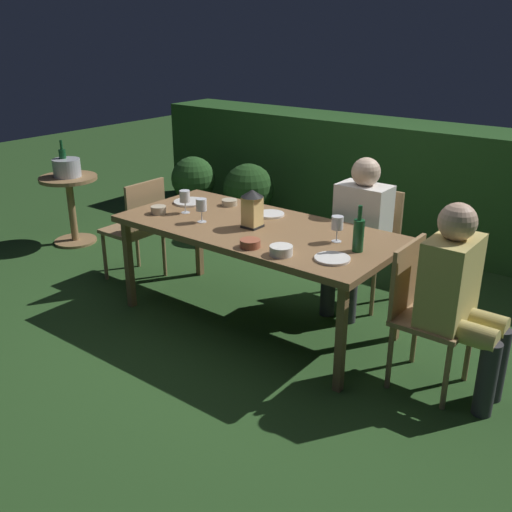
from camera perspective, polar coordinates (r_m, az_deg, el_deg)
The scene contains 24 objects.
ground_plane at distance 4.29m, azimuth -0.00°, elevation -6.40°, with size 16.00×16.00×0.00m, color #26471E.
dining_table at distance 4.02m, azimuth -0.00°, elevation 2.24°, with size 1.97×0.91×0.74m.
chair_side_right_b at distance 4.54m, azimuth 11.02°, elevation 1.52°, with size 0.42×0.40×0.87m.
person_in_cream at distance 4.33m, azimuth 9.97°, elevation 2.71°, with size 0.38×0.47×1.15m.
chair_head_near at distance 4.89m, azimuth -11.51°, elevation 2.95°, with size 0.40×0.42×0.87m.
chair_head_far at distance 3.54m, azimuth 16.06°, elevation -4.97°, with size 0.40×0.42×0.87m.
person_in_mustard at distance 3.42m, azimuth 19.34°, elevation -3.51°, with size 0.48×0.38×1.15m.
lantern_centerpiece at distance 3.94m, azimuth -0.37°, elevation 4.89°, with size 0.15×0.15×0.27m.
green_bottle_on_table at distance 3.57m, azimuth 10.03°, elevation 2.11°, with size 0.07×0.07×0.29m.
wine_glass_a at distance 4.29m, azimuth -7.00°, elevation 5.73°, with size 0.08×0.08×0.17m.
wine_glass_b at distance 4.07m, azimuth -5.38°, elevation 4.91°, with size 0.08×0.08×0.17m.
wine_glass_c at distance 3.71m, azimuth 7.99°, elevation 3.11°, with size 0.08×0.08×0.17m.
plate_a at distance 4.24m, azimuth 1.43°, elevation 4.13°, with size 0.20×0.20×0.01m, color white.
plate_b at distance 3.45m, azimuth 7.50°, elevation -0.24°, with size 0.21×0.21×0.01m, color white.
plate_c at distance 4.56m, azimuth -6.51°, elevation 5.29°, with size 0.25×0.25×0.01m, color silver.
bowl_olives at distance 4.48m, azimuth -2.62°, elevation 5.29°, with size 0.12×0.12×0.04m.
bowl_bread at distance 3.61m, azimuth -0.58°, elevation 1.28°, with size 0.13×0.13×0.05m.
bowl_salad at distance 4.33m, azimuth -9.55°, elevation 4.51°, with size 0.11×0.11×0.06m.
bowl_dip at distance 3.49m, azimuth 2.48°, elevation 0.58°, with size 0.14×0.14×0.06m.
side_table at distance 5.97m, azimuth -17.73°, elevation 5.36°, with size 0.55×0.55×0.67m.
ice_bucket at distance 5.89m, azimuth -18.10°, elevation 8.34°, with size 0.26×0.26×0.34m.
hedge_backdrop at distance 5.95m, azimuth 13.74°, elevation 7.05°, with size 5.60×0.66×1.16m, color #234C1E.
potted_plant_by_hedge at distance 6.34m, azimuth -6.14°, elevation 6.81°, with size 0.47×0.47×0.72m.
potted_plant_corner at distance 5.89m, azimuth -0.75°, elevation 6.08°, with size 0.51×0.51×0.74m.
Camera 1 is at (2.31, -3.00, 2.02)m, focal length 40.77 mm.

